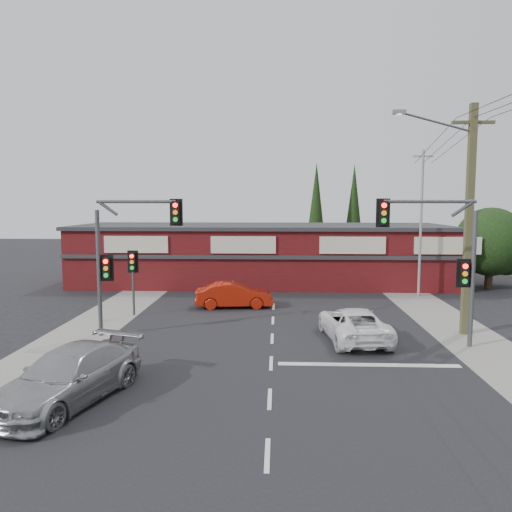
{
  "coord_description": "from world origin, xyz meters",
  "views": [
    {
      "loc": [
        0.21,
        -19.02,
        5.8
      ],
      "look_at": [
        -0.74,
        3.0,
        3.45
      ],
      "focal_mm": 35.0,
      "sensor_mm": 36.0,
      "label": 1
    }
  ],
  "objects_px": {
    "white_suv": "(354,324)",
    "utility_pole": "(466,212)",
    "red_sedan": "(234,295)",
    "silver_suv": "(69,376)",
    "shop_building": "(261,253)"
  },
  "relations": [
    {
      "from": "shop_building",
      "to": "utility_pole",
      "type": "height_order",
      "value": "utility_pole"
    },
    {
      "from": "white_suv",
      "to": "utility_pole",
      "type": "xyz_separation_m",
      "value": [
        4.92,
        1.16,
        4.7
      ]
    },
    {
      "from": "silver_suv",
      "to": "utility_pole",
      "type": "distance_m",
      "value": 17.05
    },
    {
      "from": "white_suv",
      "to": "silver_suv",
      "type": "relative_size",
      "value": 0.94
    },
    {
      "from": "white_suv",
      "to": "red_sedan",
      "type": "distance_m",
      "value": 8.52
    },
    {
      "from": "silver_suv",
      "to": "white_suv",
      "type": "bearing_deg",
      "value": 54.0
    },
    {
      "from": "red_sedan",
      "to": "silver_suv",
      "type": "bearing_deg",
      "value": 158.07
    },
    {
      "from": "white_suv",
      "to": "shop_building",
      "type": "bearing_deg",
      "value": -79.79
    },
    {
      "from": "white_suv",
      "to": "utility_pole",
      "type": "height_order",
      "value": "utility_pole"
    },
    {
      "from": "shop_building",
      "to": "utility_pole",
      "type": "bearing_deg",
      "value": -56.24
    },
    {
      "from": "white_suv",
      "to": "shop_building",
      "type": "distance_m",
      "value": 15.86
    },
    {
      "from": "white_suv",
      "to": "utility_pole",
      "type": "distance_m",
      "value": 6.9
    },
    {
      "from": "silver_suv",
      "to": "shop_building",
      "type": "relative_size",
      "value": 0.2
    },
    {
      "from": "red_sedan",
      "to": "utility_pole",
      "type": "distance_m",
      "value": 12.68
    },
    {
      "from": "utility_pole",
      "to": "shop_building",
      "type": "bearing_deg",
      "value": 123.76
    }
  ]
}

